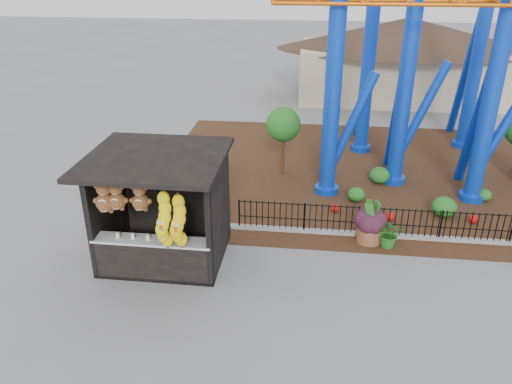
# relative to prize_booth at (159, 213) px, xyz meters

# --- Properties ---
(ground) EXTENTS (120.00, 120.00, 0.00)m
(ground) POSITION_rel_prize_booth_xyz_m (3.00, -0.89, -1.53)
(ground) COLOR slate
(ground) RESTS_ON ground
(mulch_bed) EXTENTS (18.00, 12.00, 0.02)m
(mulch_bed) POSITION_rel_prize_booth_xyz_m (7.00, 7.11, -1.52)
(mulch_bed) COLOR #331E11
(mulch_bed) RESTS_ON ground
(curb) EXTENTS (18.00, 0.18, 0.12)m
(curb) POSITION_rel_prize_booth_xyz_m (7.00, 2.11, -1.47)
(curb) COLOR gray
(curb) RESTS_ON ground
(prize_booth) EXTENTS (3.50, 3.40, 3.12)m
(prize_booth) POSITION_rel_prize_booth_xyz_m (0.00, 0.00, 0.00)
(prize_booth) COLOR black
(prize_booth) RESTS_ON ground
(picket_fence) EXTENTS (12.20, 0.06, 1.00)m
(picket_fence) POSITION_rel_prize_booth_xyz_m (7.90, 2.11, -1.03)
(picket_fence) COLOR black
(picket_fence) RESTS_ON ground
(terracotta_planter) EXTENTS (0.82, 0.82, 0.59)m
(terracotta_planter) POSITION_rel_prize_booth_xyz_m (5.73, 1.81, -1.24)
(terracotta_planter) COLOR brown
(terracotta_planter) RESTS_ON ground
(planter_foliage) EXTENTS (0.70, 0.70, 0.64)m
(planter_foliage) POSITION_rel_prize_booth_xyz_m (5.73, 1.81, -0.62)
(planter_foliage) COLOR #311321
(planter_foliage) RESTS_ON terracotta_planter
(potted_plant) EXTENTS (0.83, 0.73, 0.87)m
(potted_plant) POSITION_rel_prize_booth_xyz_m (6.28, 1.59, -1.10)
(potted_plant) COLOR #1D5E1B
(potted_plant) RESTS_ON ground
(landscaping) EXTENTS (8.22, 3.52, 0.64)m
(landscaping) POSITION_rel_prize_booth_xyz_m (7.93, 4.70, -1.25)
(landscaping) COLOR #1E5B1B
(landscaping) RESTS_ON mulch_bed
(pavilion) EXTENTS (15.00, 15.00, 4.80)m
(pavilion) POSITION_rel_prize_booth_xyz_m (9.00, 19.11, 1.53)
(pavilion) COLOR #BFAD8C
(pavilion) RESTS_ON ground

